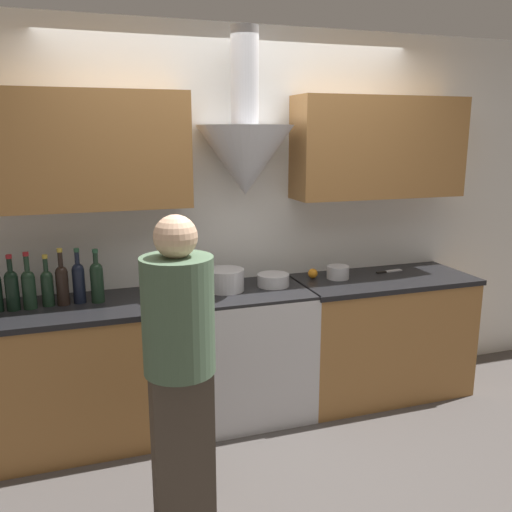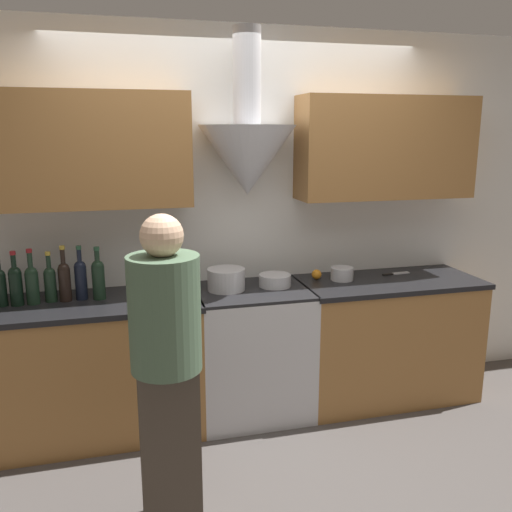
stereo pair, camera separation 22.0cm
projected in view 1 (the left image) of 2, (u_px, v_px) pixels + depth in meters
The scene contains 17 objects.
ground_plane at pixel (268, 436), 3.48m from camera, with size 12.00×12.00×0.00m, color #4C4744.
wall_back at pixel (237, 195), 3.70m from camera, with size 8.40×0.64×2.60m.
counter_left at pixel (92, 373), 3.37m from camera, with size 1.37×0.62×0.89m.
counter_right at pixel (380, 335), 4.00m from camera, with size 1.28×0.62×0.89m.
stove_range at pixel (251, 351), 3.69m from camera, with size 0.75×0.60×0.89m.
wine_bottle_2 at pixel (12, 288), 3.15m from camera, with size 0.08×0.08×0.33m.
wine_bottle_3 at pixel (29, 287), 3.18m from camera, with size 0.08×0.08×0.34m.
wine_bottle_4 at pixel (47, 286), 3.23m from camera, with size 0.07×0.07×0.31m.
wine_bottle_5 at pixel (62, 283), 3.25m from camera, with size 0.07×0.07×0.35m.
wine_bottle_6 at pixel (79, 281), 3.29m from camera, with size 0.07×0.07×0.34m.
wine_bottle_7 at pixel (97, 280), 3.30m from camera, with size 0.08×0.08×0.33m.
stock_pot at pixel (225, 280), 3.56m from camera, with size 0.25×0.25×0.14m.
mixing_bowl at pixel (273, 280), 3.67m from camera, with size 0.22×0.22×0.08m.
orange_fruit at pixel (313, 273), 3.86m from camera, with size 0.07×0.07×0.07m.
saucepan at pixel (338, 272), 3.86m from camera, with size 0.16×0.16×0.09m.
chefs_knife at pixel (389, 271), 4.05m from camera, with size 0.22×0.05×0.01m.
person_foreground_left at pixel (180, 363), 2.53m from camera, with size 0.33×0.33×1.56m.
Camera 1 is at (-1.06, -2.95, 1.91)m, focal length 38.00 mm.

